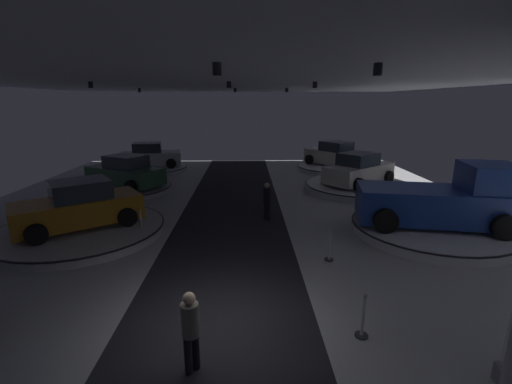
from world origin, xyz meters
TOP-DOWN VIEW (x-y plane):
  - ground at (0.00, 0.00)m, footprint 24.00×44.00m
  - ceiling_with_spotlights at (-0.00, -0.00)m, footprint 24.00×44.00m
  - display_platform_mid_right at (7.44, 5.25)m, footprint 5.68×5.68m
  - pickup_truck_mid_right at (7.76, 5.19)m, footprint 5.61×3.48m
  - display_platform_far_left at (-5.91, 11.96)m, footprint 4.77×4.77m
  - display_car_far_left at (-5.88, 11.94)m, footprint 4.55×3.65m
  - display_platform_mid_left at (-5.44, 5.48)m, footprint 5.93×5.93m
  - display_car_mid_left at (-5.41, 5.50)m, footprint 4.48×3.87m
  - display_platform_far_right at (6.78, 11.82)m, footprint 5.76×5.76m
  - display_car_far_right at (6.76, 11.80)m, footprint 4.42×4.01m
  - display_platform_deep_left at (-6.18, 18.09)m, footprint 5.05×5.05m
  - display_car_deep_left at (-6.21, 18.09)m, footprint 4.47×2.85m
  - display_platform_deep_right at (6.81, 17.50)m, footprint 5.07×5.07m
  - display_car_deep_right at (6.83, 17.47)m, footprint 3.91×4.46m
  - visitor_walking_near at (-0.36, -1.33)m, footprint 0.32×0.32m
  - visitor_walking_far at (1.47, 6.97)m, footprint 0.32×0.32m
  - stanchion_a at (-3.19, 5.34)m, footprint 0.28×0.28m
  - stanchion_b at (3.18, 3.15)m, footprint 0.28×0.28m
  - stanchion_c at (3.03, -0.46)m, footprint 0.28×0.28m

SIDE VIEW (x-z plane):
  - ground at x=0.00m, z-range -0.05..0.00m
  - display_platform_deep_left at x=-6.18m, z-range 0.02..0.25m
  - display_platform_far_left at x=-5.91m, z-range 0.02..0.30m
  - display_platform_mid_left at x=-5.44m, z-range 0.02..0.35m
  - display_platform_deep_right at x=6.81m, z-range 0.02..0.38m
  - display_platform_far_right at x=6.78m, z-range 0.02..0.40m
  - display_platform_mid_right at x=7.44m, z-range 0.02..0.40m
  - stanchion_a at x=-3.19m, z-range -0.13..0.88m
  - stanchion_b at x=3.18m, z-range -0.13..0.88m
  - stanchion_c at x=3.03m, z-range -0.13..0.88m
  - visitor_walking_near at x=-0.36m, z-range 0.11..1.70m
  - visitor_walking_far at x=1.47m, z-range 0.11..1.70m
  - display_car_deep_left at x=-6.21m, z-range 0.15..1.86m
  - display_car_far_left at x=-5.88m, z-range 0.19..1.90m
  - display_car_mid_left at x=-5.41m, z-range 0.24..1.95m
  - display_car_deep_right at x=6.83m, z-range 0.27..1.98m
  - display_car_far_right at x=6.76m, z-range 0.29..2.00m
  - pickup_truck_mid_right at x=7.76m, z-range 0.16..2.46m
  - ceiling_with_spotlights at x=0.00m, z-range 5.35..5.74m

